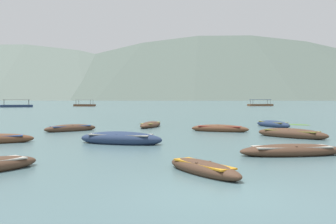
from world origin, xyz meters
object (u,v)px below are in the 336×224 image
rowboat_0 (71,128)px  rowboat_11 (292,134)px  rowboat_1 (121,139)px  rowboat_8 (203,168)px  rowboat_3 (220,129)px  ferry_0 (85,105)px  rowboat_5 (151,125)px  rowboat_12 (292,151)px  ferry_1 (260,105)px  rowboat_7 (273,124)px  ferry_2 (17,106)px

rowboat_0 → rowboat_11: rowboat_11 is taller
rowboat_1 → rowboat_8: 8.79m
rowboat_8 → rowboat_3: bearing=75.4°
rowboat_1 → ferry_0: size_ratio=0.63×
rowboat_3 → rowboat_0: bearing=173.3°
rowboat_5 → rowboat_12: bearing=-72.2°
ferry_0 → rowboat_1: bearing=-81.3°
rowboat_1 → rowboat_3: 9.79m
rowboat_0 → rowboat_1: (4.01, -8.21, 0.05)m
rowboat_0 → ferry_1: ferry_1 is taller
rowboat_7 → rowboat_1: bearing=-138.3°
ferry_0 → ferry_2: bearing=-146.6°
rowboat_5 → ferry_0: (-18.71, 97.08, 0.26)m
rowboat_5 → ferry_0: 98.87m
rowboat_3 → rowboat_12: (0.44, -11.68, -0.01)m
rowboat_1 → rowboat_3: rowboat_1 is taller
ferry_1 → rowboat_1: bearing=-112.2°
ferry_2 → ferry_0: bearing=33.4°
rowboat_8 → ferry_1: size_ratio=0.38×
rowboat_3 → ferry_1: bearing=69.7°
rowboat_8 → rowboat_0: bearing=112.8°
rowboat_5 → rowboat_11: bearing=-48.6°
rowboat_8 → rowboat_11: 12.97m
rowboat_0 → rowboat_5: bearing=30.5°
rowboat_1 → rowboat_12: bearing=-32.8°
rowboat_3 → rowboat_7: (5.60, 4.22, 0.01)m
rowboat_3 → rowboat_1: bearing=-134.9°
rowboat_0 → rowboat_12: rowboat_0 is taller
rowboat_8 → rowboat_5: bearing=92.5°
rowboat_8 → ferry_2: ferry_2 is taller
rowboat_0 → rowboat_11: 15.54m
rowboat_3 → rowboat_11: rowboat_11 is taller
rowboat_5 → ferry_1: 107.48m
rowboat_11 → rowboat_7: bearing=76.4°
rowboat_7 → rowboat_8: (-9.58, -19.45, -0.05)m
rowboat_3 → ferry_2: (-42.20, 89.65, 0.25)m
ferry_0 → ferry_1: 61.78m
rowboat_0 → rowboat_1: size_ratio=0.82×
rowboat_12 → rowboat_0: bearing=131.3°
rowboat_8 → ferry_1: (42.16, 118.55, 0.29)m
rowboat_5 → ferry_0: ferry_0 is taller
rowboat_3 → rowboat_11: size_ratio=1.00×
rowboat_1 → rowboat_3: size_ratio=1.12×
rowboat_12 → ferry_0: bearing=101.9°
rowboat_1 → ferry_2: bearing=110.1°
rowboat_1 → rowboat_8: rowboat_1 is taller
rowboat_5 → rowboat_8: (0.89, -20.07, -0.02)m
rowboat_0 → rowboat_5: size_ratio=0.87×
rowboat_0 → ferry_0: 101.44m
rowboat_3 → rowboat_7: 7.02m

